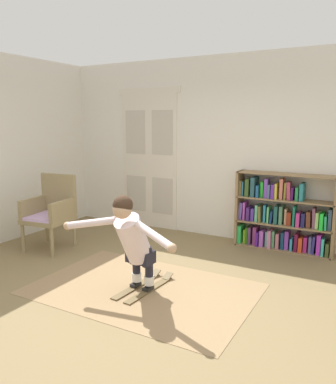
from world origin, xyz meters
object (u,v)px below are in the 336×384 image
Objects in this scene: bookshelf at (281,216)px; skis_pair at (145,286)px; wicker_chair at (51,210)px; person_skier at (132,237)px.

skis_pair is at bearing -115.78° from bookshelf.
wicker_chair is 0.75× the size of person_skier.
person_skier reaches higher than wicker_chair.
wicker_chair is at bearing 164.62° from skis_pair.
bookshelf is at bearing 64.22° from skis_pair.
bookshelf is 0.97× the size of person_skier.
person_skier is at bearing -21.03° from wicker_chair.
skis_pair is (1.99, -0.55, -0.56)m from wicker_chair.
person_skier is at bearing -94.45° from skis_pair.
bookshelf is at bearing 27.79° from wicker_chair.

